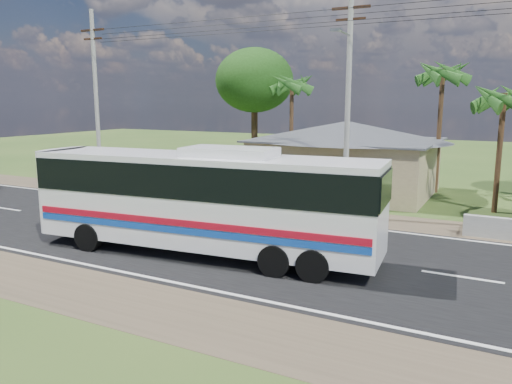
% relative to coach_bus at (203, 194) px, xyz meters
% --- Properties ---
extents(ground, '(120.00, 120.00, 0.00)m').
position_rel_coach_bus_xyz_m(ground, '(-0.26, 1.79, -2.30)').
color(ground, '#2C4B1A').
rests_on(ground, ground).
extents(road, '(120.00, 16.00, 0.03)m').
position_rel_coach_bus_xyz_m(road, '(-0.26, 1.79, -2.29)').
color(road, black).
rests_on(road, ground).
extents(house, '(12.40, 10.00, 5.00)m').
position_rel_coach_bus_xyz_m(house, '(0.74, 14.78, 0.34)').
color(house, tan).
rests_on(house, ground).
extents(utility_poles, '(32.80, 2.22, 11.00)m').
position_rel_coach_bus_xyz_m(utility_poles, '(2.40, 8.27, 3.47)').
color(utility_poles, '#9E9E99').
rests_on(utility_poles, ground).
extents(palm_near, '(2.80, 2.80, 6.70)m').
position_rel_coach_bus_xyz_m(palm_near, '(9.24, 12.79, 3.41)').
color(palm_near, '#47301E').
rests_on(palm_near, ground).
extents(palm_mid, '(2.80, 2.80, 8.20)m').
position_rel_coach_bus_xyz_m(palm_mid, '(5.74, 17.29, 4.86)').
color(palm_mid, '#47301E').
rests_on(palm_mid, ground).
extents(palm_far, '(2.80, 2.80, 7.70)m').
position_rel_coach_bus_xyz_m(palm_far, '(-4.26, 17.79, 4.38)').
color(palm_far, '#47301E').
rests_on(palm_far, ground).
extents(tree_behind_house, '(6.00, 6.00, 9.61)m').
position_rel_coach_bus_xyz_m(tree_behind_house, '(-8.26, 19.79, 4.82)').
color(tree_behind_house, '#47301E').
rests_on(tree_behind_house, ground).
extents(coach_bus, '(13.14, 3.95, 4.02)m').
position_rel_coach_bus_xyz_m(coach_bus, '(0.00, 0.00, 0.00)').
color(coach_bus, white).
rests_on(coach_bus, ground).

